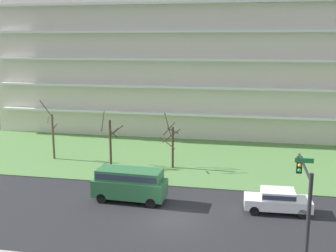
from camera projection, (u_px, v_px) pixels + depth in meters
ground at (173, 219)px, 26.79m from camera, size 160.00×160.00×0.00m
grass_lawn_strip at (199, 159)px, 40.24m from camera, size 80.00×16.00×0.08m
apartment_building at (213, 58)px, 51.33m from camera, size 52.86×11.91×18.49m
tree_far_left at (52, 134)px, 39.76m from camera, size 1.50×1.35×5.88m
tree_left at (111, 140)px, 37.73m from camera, size 1.91×1.91×5.01m
tree_center at (172, 143)px, 37.08m from camera, size 1.71×2.21×5.08m
van_green_near_left at (130, 182)px, 29.59m from camera, size 5.29×2.23×2.36m
sedan_white_center_left at (278, 200)px, 27.76m from camera, size 4.46×1.95×1.57m
traffic_signal_mast at (304, 199)px, 19.84m from camera, size 0.90×4.67×5.70m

